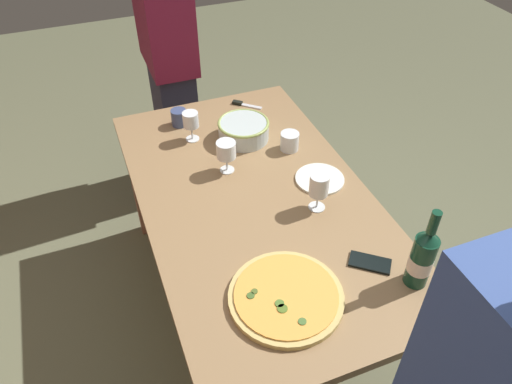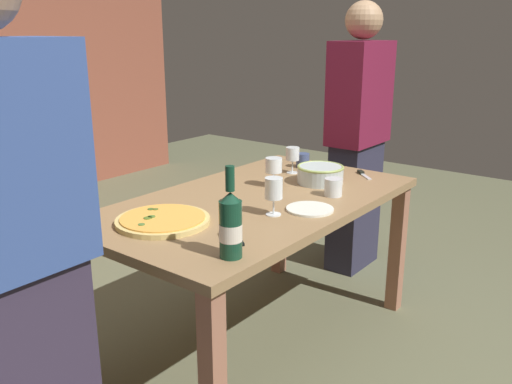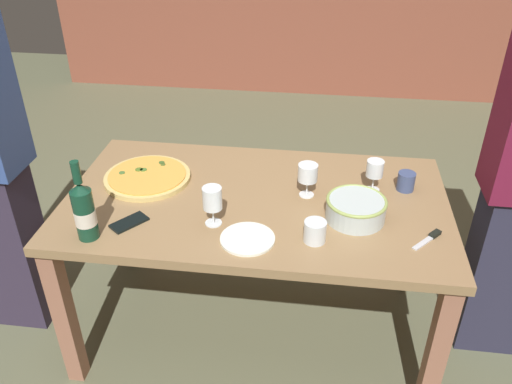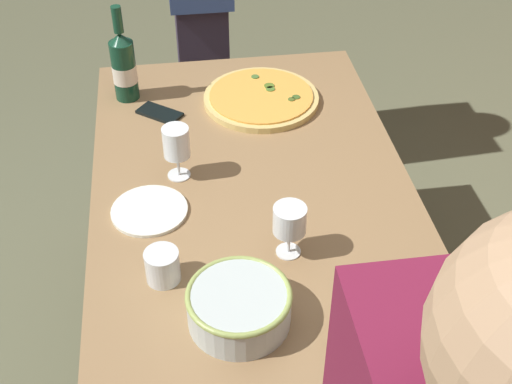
{
  "view_description": "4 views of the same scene",
  "coord_description": "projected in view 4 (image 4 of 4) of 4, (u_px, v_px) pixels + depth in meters",
  "views": [
    {
      "loc": [
        -1.36,
        0.53,
        2.07
      ],
      "look_at": [
        0.0,
        0.0,
        0.78
      ],
      "focal_mm": 34.25,
      "sensor_mm": 36.0,
      "label": 1
    },
    {
      "loc": [
        -1.9,
        -1.48,
        1.5
      ],
      "look_at": [
        0.0,
        0.0,
        0.78
      ],
      "focal_mm": 38.23,
      "sensor_mm": 36.0,
      "label": 2
    },
    {
      "loc": [
        0.25,
        -1.84,
        1.95
      ],
      "look_at": [
        0.0,
        0.0,
        0.78
      ],
      "focal_mm": 36.98,
      "sensor_mm": 36.0,
      "label": 3
    },
    {
      "loc": [
        1.4,
        -0.2,
        1.96
      ],
      "look_at": [
        0.0,
        0.0,
        0.78
      ],
      "focal_mm": 47.67,
      "sensor_mm": 36.0,
      "label": 4
    }
  ],
  "objects": [
    {
      "name": "ground_plane",
      "position": [
        256.0,
        365.0,
        2.34
      ],
      "size": [
        8.0,
        8.0,
        0.0
      ],
      "primitive_type": "plane",
      "color": "#626549"
    },
    {
      "name": "dining_table",
      "position": [
        256.0,
        225.0,
        1.92
      ],
      "size": [
        1.6,
        0.9,
        0.75
      ],
      "color": "#92714A",
      "rests_on": "ground"
    },
    {
      "name": "pizza",
      "position": [
        261.0,
        98.0,
        2.24
      ],
      "size": [
        0.38,
        0.38,
        0.03
      ],
      "color": "#D6BA6C",
      "rests_on": "dining_table"
    },
    {
      "name": "serving_bowl",
      "position": [
        239.0,
        305.0,
        1.51
      ],
      "size": [
        0.24,
        0.24,
        0.09
      ],
      "color": "silver",
      "rests_on": "dining_table"
    },
    {
      "name": "wine_bottle",
      "position": [
        124.0,
        65.0,
        2.19
      ],
      "size": [
        0.08,
        0.08,
        0.32
      ],
      "color": "#133E2A",
      "rests_on": "dining_table"
    },
    {
      "name": "wine_glass_near_pizza",
      "position": [
        290.0,
        221.0,
        1.64
      ],
      "size": [
        0.08,
        0.08,
        0.15
      ],
      "color": "white",
      "rests_on": "dining_table"
    },
    {
      "name": "wine_glass_by_bottle",
      "position": [
        348.0,
        306.0,
        1.44
      ],
      "size": [
        0.07,
        0.07,
        0.14
      ],
      "color": "white",
      "rests_on": "dining_table"
    },
    {
      "name": "wine_glass_far_left",
      "position": [
        176.0,
        143.0,
        1.87
      ],
      "size": [
        0.08,
        0.08,
        0.16
      ],
      "color": "white",
      "rests_on": "dining_table"
    },
    {
      "name": "cup_amber",
      "position": [
        162.0,
        266.0,
        1.61
      ],
      "size": [
        0.08,
        0.08,
        0.08
      ],
      "primitive_type": "cylinder",
      "color": "white",
      "rests_on": "dining_table"
    },
    {
      "name": "cup_ceramic",
      "position": [
        374.0,
        377.0,
        1.38
      ],
      "size": [
        0.07,
        0.07,
        0.08
      ],
      "primitive_type": "cylinder",
      "color": "#3B4B76",
      "rests_on": "dining_table"
    },
    {
      "name": "side_plate",
      "position": [
        149.0,
        211.0,
        1.82
      ],
      "size": [
        0.21,
        0.21,
        0.01
      ],
      "primitive_type": "cylinder",
      "color": "white",
      "rests_on": "dining_table"
    },
    {
      "name": "cell_phone",
      "position": [
        160.0,
        113.0,
        2.19
      ],
      "size": [
        0.14,
        0.16,
        0.01
      ],
      "primitive_type": "cube",
      "rotation": [
        0.0,
        0.0,
        2.47
      ],
      "color": "black",
      "rests_on": "dining_table"
    }
  ]
}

